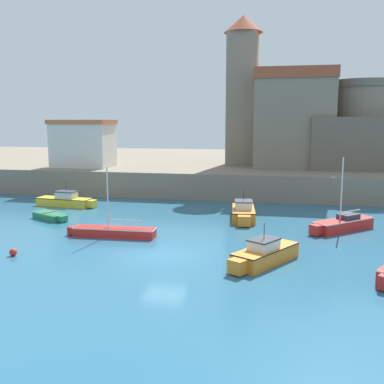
{
  "coord_description": "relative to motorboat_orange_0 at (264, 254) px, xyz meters",
  "views": [
    {
      "loc": [
        6.79,
        -25.33,
        8.04
      ],
      "look_at": [
        -0.69,
        11.95,
        2.0
      ],
      "focal_mm": 42.0,
      "sensor_mm": 36.0,
      "label": 1
    }
  ],
  "objects": [
    {
      "name": "sailboat_red_1",
      "position": [
        5.37,
        9.02,
        -0.06
      ],
      "size": [
        4.98,
        4.76,
        5.44
      ],
      "color": "red",
      "rests_on": "ground"
    },
    {
      "name": "harbor_shed_near_wharf",
      "position": [
        -21.97,
        24.07,
        4.89
      ],
      "size": [
        6.87,
        4.68,
        5.44
      ],
      "color": "silver",
      "rests_on": "quay_seawall"
    },
    {
      "name": "church",
      "position": [
        1.19,
        32.49,
        8.23
      ],
      "size": [
        12.91,
        15.79,
        17.62
      ],
      "color": "gray",
      "rests_on": "quay_seawall"
    },
    {
      "name": "ground_plane",
      "position": [
        -5.97,
        0.39,
        -0.57
      ],
      "size": [
        200.0,
        200.0,
        0.0
      ],
      "primitive_type": "plane",
      "color": "#28607F"
    },
    {
      "name": "motorboat_yellow_2",
      "position": [
        -19.26,
        13.96,
        -0.03
      ],
      "size": [
        6.09,
        2.13,
        2.35
      ],
      "color": "yellow",
      "rests_on": "ground"
    },
    {
      "name": "motorboat_orange_0",
      "position": [
        0.0,
        0.0,
        0.0
      ],
      "size": [
        3.86,
        5.26,
        2.37
      ],
      "color": "orange",
      "rests_on": "ground"
    },
    {
      "name": "motorboat_orange_7",
      "position": [
        -2.15,
        11.36,
        0.04
      ],
      "size": [
        2.3,
        5.51,
        2.5
      ],
      "color": "orange",
      "rests_on": "ground"
    },
    {
      "name": "dinghy_green_6",
      "position": [
        -17.78,
        8.25,
        -0.26
      ],
      "size": [
        3.64,
        2.47,
        0.65
      ],
      "color": "#237A4C",
      "rests_on": "ground"
    },
    {
      "name": "mooring_buoy",
      "position": [
        -14.88,
        -1.48,
        -0.34
      ],
      "size": [
        0.45,
        0.45,
        0.45
      ],
      "primitive_type": "sphere",
      "color": "red",
      "rests_on": "ground"
    },
    {
      "name": "sailboat_red_4",
      "position": [
        -10.65,
        4.02,
        -0.19
      ],
      "size": [
        6.35,
        1.35,
        4.93
      ],
      "color": "red",
      "rests_on": "ground"
    },
    {
      "name": "fortress",
      "position": [
        10.03,
        30.79,
        5.85
      ],
      "size": [
        12.42,
        12.42,
        9.88
      ],
      "color": "#685E4F",
      "rests_on": "quay_seawall"
    },
    {
      "name": "quay_seawall",
      "position": [
        -5.97,
        39.3,
        0.79
      ],
      "size": [
        120.0,
        40.0,
        2.72
      ],
      "primitive_type": "cube",
      "color": "gray",
      "rests_on": "ground"
    }
  ]
}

